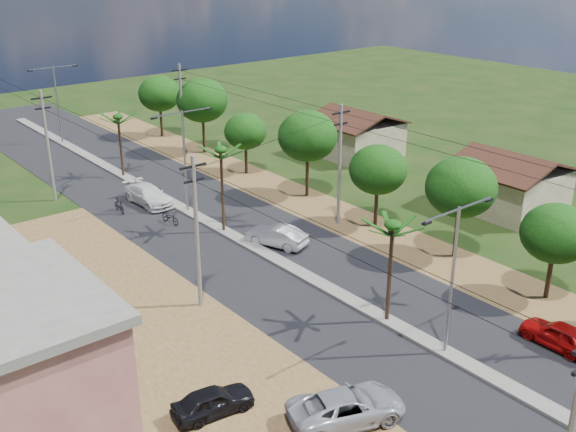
% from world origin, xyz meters
% --- Properties ---
extents(ground, '(160.00, 160.00, 0.00)m').
position_xyz_m(ground, '(0.00, 0.00, 0.00)').
color(ground, black).
rests_on(ground, ground).
extents(road, '(12.00, 110.00, 0.04)m').
position_xyz_m(road, '(0.00, 15.00, 0.02)').
color(road, black).
rests_on(road, ground).
extents(median, '(1.00, 90.00, 0.18)m').
position_xyz_m(median, '(0.00, 18.00, 0.09)').
color(median, '#605E56').
rests_on(median, ground).
extents(dirt_lot_west, '(18.00, 46.00, 0.04)m').
position_xyz_m(dirt_lot_west, '(-15.00, 8.00, 0.02)').
color(dirt_lot_west, brown).
rests_on(dirt_lot_west, ground).
extents(dirt_shoulder_east, '(5.00, 90.00, 0.03)m').
position_xyz_m(dirt_shoulder_east, '(8.50, 15.00, 0.01)').
color(dirt_shoulder_east, brown).
rests_on(dirt_shoulder_east, ground).
extents(house_east_near, '(7.60, 7.50, 4.60)m').
position_xyz_m(house_east_near, '(20.00, 10.00, 2.39)').
color(house_east_near, gray).
rests_on(house_east_near, ground).
extents(house_east_far, '(7.60, 7.50, 4.60)m').
position_xyz_m(house_east_far, '(21.00, 28.00, 2.39)').
color(house_east_far, gray).
rests_on(house_east_far, ground).
extents(tree_east_b, '(4.00, 4.00, 5.83)m').
position_xyz_m(tree_east_b, '(9.30, 0.00, 4.11)').
color(tree_east_b, black).
rests_on(tree_east_b, ground).
extents(tree_east_c, '(4.60, 4.60, 6.83)m').
position_xyz_m(tree_east_c, '(9.70, 7.00, 4.86)').
color(tree_east_c, black).
rests_on(tree_east_c, ground).
extents(tree_east_d, '(4.20, 4.20, 6.13)m').
position_xyz_m(tree_east_d, '(9.40, 14.00, 4.34)').
color(tree_east_d, black).
rests_on(tree_east_d, ground).
extents(tree_east_e, '(4.80, 4.80, 7.14)m').
position_xyz_m(tree_east_e, '(9.60, 22.00, 5.09)').
color(tree_east_e, black).
rests_on(tree_east_e, ground).
extents(tree_east_f, '(3.80, 3.80, 5.52)m').
position_xyz_m(tree_east_f, '(9.20, 30.00, 3.89)').
color(tree_east_f, black).
rests_on(tree_east_f, ground).
extents(tree_east_g, '(5.00, 5.00, 7.38)m').
position_xyz_m(tree_east_g, '(9.80, 38.00, 5.24)').
color(tree_east_g, black).
rests_on(tree_east_g, ground).
extents(tree_east_h, '(4.40, 4.40, 6.52)m').
position_xyz_m(tree_east_h, '(9.50, 46.00, 4.64)').
color(tree_east_h, black).
rests_on(tree_east_h, ground).
extents(palm_median_near, '(2.00, 2.00, 6.15)m').
position_xyz_m(palm_median_near, '(0.00, 4.00, 5.54)').
color(palm_median_near, black).
rests_on(palm_median_near, ground).
extents(palm_median_mid, '(2.00, 2.00, 6.55)m').
position_xyz_m(palm_median_mid, '(0.00, 20.00, 5.90)').
color(palm_median_mid, black).
rests_on(palm_median_mid, ground).
extents(palm_median_far, '(2.00, 2.00, 5.85)m').
position_xyz_m(palm_median_far, '(0.00, 36.00, 5.26)').
color(palm_median_far, black).
rests_on(palm_median_far, ground).
extents(streetlight_near, '(5.10, 0.18, 8.00)m').
position_xyz_m(streetlight_near, '(0.00, 0.00, 4.79)').
color(streetlight_near, gray).
rests_on(streetlight_near, ground).
extents(streetlight_mid, '(5.10, 0.18, 8.00)m').
position_xyz_m(streetlight_mid, '(0.00, 25.00, 4.79)').
color(streetlight_mid, gray).
rests_on(streetlight_mid, ground).
extents(streetlight_far, '(5.10, 0.18, 8.00)m').
position_xyz_m(streetlight_far, '(0.00, 50.00, 4.79)').
color(streetlight_far, gray).
rests_on(streetlight_far, ground).
extents(utility_pole_w_b, '(1.60, 0.24, 9.00)m').
position_xyz_m(utility_pole_w_b, '(-7.00, 12.00, 4.76)').
color(utility_pole_w_b, '#605E56').
rests_on(utility_pole_w_b, ground).
extents(utility_pole_w_c, '(1.60, 0.24, 9.00)m').
position_xyz_m(utility_pole_w_c, '(-7.00, 34.00, 4.76)').
color(utility_pole_w_c, '#605E56').
rests_on(utility_pole_w_c, ground).
extents(utility_pole_e_b, '(1.60, 0.24, 9.00)m').
position_xyz_m(utility_pole_e_b, '(7.50, 16.00, 4.76)').
color(utility_pole_e_b, '#605E56').
rests_on(utility_pole_e_b, ground).
extents(utility_pole_e_c, '(1.60, 0.24, 9.00)m').
position_xyz_m(utility_pole_e_c, '(7.50, 38.00, 4.76)').
color(utility_pole_e_c, '#605E56').
rests_on(utility_pole_e_c, ground).
extents(car_red_near, '(1.69, 4.07, 1.38)m').
position_xyz_m(car_red_near, '(5.00, -3.28, 0.69)').
color(car_red_near, '#9D0908').
rests_on(car_red_near, ground).
extents(car_silver_mid, '(2.96, 4.61, 1.43)m').
position_xyz_m(car_silver_mid, '(1.50, 15.75, 0.72)').
color(car_silver_mid, '#A4A6AC').
rests_on(car_silver_mid, ground).
extents(car_white_far, '(2.28, 5.22, 1.49)m').
position_xyz_m(car_white_far, '(-1.50, 28.48, 0.75)').
color(car_white_far, silver).
rests_on(car_white_far, ground).
extents(car_parked_silver, '(5.70, 3.96, 1.45)m').
position_xyz_m(car_parked_silver, '(-7.50, -0.65, 0.72)').
color(car_parked_silver, '#A4A6AC').
rests_on(car_parked_silver, ground).
extents(car_parked_dark, '(3.89, 2.00, 1.27)m').
position_xyz_m(car_parked_dark, '(-11.72, 3.44, 0.63)').
color(car_parked_dark, black).
rests_on(car_parked_dark, ground).
extents(moto_rider_west_a, '(0.90, 1.97, 1.00)m').
position_xyz_m(moto_rider_west_a, '(-2.18, 23.84, 0.50)').
color(moto_rider_west_a, black).
rests_on(moto_rider_west_a, ground).
extents(moto_rider_west_b, '(0.60, 1.82, 1.08)m').
position_xyz_m(moto_rider_west_b, '(-4.12, 28.30, 0.54)').
color(moto_rider_west_b, black).
rests_on(moto_rider_west_b, ground).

